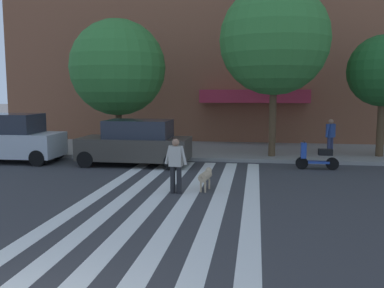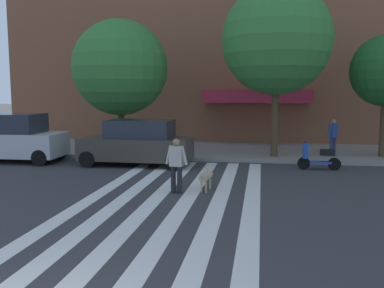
{
  "view_description": "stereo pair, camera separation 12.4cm",
  "coord_description": "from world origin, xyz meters",
  "px_view_note": "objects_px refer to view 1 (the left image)",
  "views": [
    {
      "loc": [
        3.26,
        -4.01,
        3.04
      ],
      "look_at": [
        1.63,
        6.69,
        1.68
      ],
      "focal_mm": 39.67,
      "sensor_mm": 36.0,
      "label": 1
    },
    {
      "loc": [
        3.38,
        -4.0,
        3.04
      ],
      "look_at": [
        1.63,
        6.69,
        1.68
      ],
      "focal_mm": 39.67,
      "sensor_mm": 36.0,
      "label": 2
    }
  ],
  "objects_px": {
    "parked_car_behind_first": "(136,143)",
    "dog_on_leash": "(206,176)",
    "street_tree_nearest": "(118,68)",
    "pedestrian_bystander": "(330,135)",
    "parked_car_near_curb": "(9,139)",
    "street_tree_middle": "(274,40)",
    "pedestrian_dog_walker": "(176,163)",
    "parked_scooter": "(317,157)",
    "street_tree_further": "(384,71)"
  },
  "relations": [
    {
      "from": "parked_car_behind_first",
      "to": "street_tree_further",
      "type": "height_order",
      "value": "street_tree_further"
    },
    {
      "from": "street_tree_nearest",
      "to": "pedestrian_dog_walker",
      "type": "xyz_separation_m",
      "value": [
        4.12,
        -7.18,
        -3.18
      ]
    },
    {
      "from": "parked_car_behind_first",
      "to": "dog_on_leash",
      "type": "height_order",
      "value": "parked_car_behind_first"
    },
    {
      "from": "dog_on_leash",
      "to": "pedestrian_bystander",
      "type": "xyz_separation_m",
      "value": [
        4.8,
        6.88,
        0.63
      ]
    },
    {
      "from": "street_tree_middle",
      "to": "pedestrian_bystander",
      "type": "xyz_separation_m",
      "value": [
        2.59,
        0.55,
        -4.14
      ]
    },
    {
      "from": "street_tree_further",
      "to": "parked_car_near_curb",
      "type": "bearing_deg",
      "value": -169.33
    },
    {
      "from": "parked_car_behind_first",
      "to": "pedestrian_bystander",
      "type": "xyz_separation_m",
      "value": [
        8.17,
        2.88,
        0.17
      ]
    },
    {
      "from": "pedestrian_bystander",
      "to": "pedestrian_dog_walker",
      "type": "bearing_deg",
      "value": -127.3
    },
    {
      "from": "pedestrian_dog_walker",
      "to": "parked_car_near_curb",
      "type": "bearing_deg",
      "value": 151.07
    },
    {
      "from": "parked_scooter",
      "to": "pedestrian_bystander",
      "type": "bearing_deg",
      "value": 71.52
    },
    {
      "from": "parked_car_near_curb",
      "to": "parked_car_behind_first",
      "type": "relative_size",
      "value": 1.02
    },
    {
      "from": "street_tree_middle",
      "to": "parked_car_behind_first",
      "type": "bearing_deg",
      "value": -157.29
    },
    {
      "from": "parked_car_near_curb",
      "to": "parked_car_behind_first",
      "type": "xyz_separation_m",
      "value": [
        5.64,
        -0.0,
        -0.07
      ]
    },
    {
      "from": "street_tree_further",
      "to": "dog_on_leash",
      "type": "xyz_separation_m",
      "value": [
        -6.95,
        -7.0,
        -3.44
      ]
    },
    {
      "from": "parked_car_behind_first",
      "to": "parked_scooter",
      "type": "bearing_deg",
      "value": 0.54
    },
    {
      "from": "street_tree_middle",
      "to": "parked_car_near_curb",
      "type": "bearing_deg",
      "value": -168.25
    },
    {
      "from": "parked_scooter",
      "to": "street_tree_nearest",
      "type": "bearing_deg",
      "value": 163.61
    },
    {
      "from": "parked_scooter",
      "to": "street_tree_further",
      "type": "distance_m",
      "value": 5.45
    },
    {
      "from": "street_tree_nearest",
      "to": "pedestrian_bystander",
      "type": "distance_m",
      "value": 10.22
    },
    {
      "from": "street_tree_nearest",
      "to": "dog_on_leash",
      "type": "height_order",
      "value": "street_tree_nearest"
    },
    {
      "from": "parked_car_behind_first",
      "to": "pedestrian_dog_walker",
      "type": "height_order",
      "value": "parked_car_behind_first"
    },
    {
      "from": "parked_car_near_curb",
      "to": "street_tree_middle",
      "type": "height_order",
      "value": "street_tree_middle"
    },
    {
      "from": "street_tree_further",
      "to": "pedestrian_dog_walker",
      "type": "height_order",
      "value": "street_tree_further"
    },
    {
      "from": "parked_car_near_curb",
      "to": "street_tree_nearest",
      "type": "distance_m",
      "value": 5.77
    },
    {
      "from": "street_tree_nearest",
      "to": "dog_on_leash",
      "type": "xyz_separation_m",
      "value": [
        4.95,
        -6.65,
        -3.67
      ]
    },
    {
      "from": "street_tree_further",
      "to": "dog_on_leash",
      "type": "relative_size",
      "value": 4.83
    },
    {
      "from": "street_tree_further",
      "to": "pedestrian_bystander",
      "type": "height_order",
      "value": "street_tree_further"
    },
    {
      "from": "parked_scooter",
      "to": "pedestrian_bystander",
      "type": "relative_size",
      "value": 0.99
    },
    {
      "from": "parked_car_behind_first",
      "to": "pedestrian_bystander",
      "type": "bearing_deg",
      "value": 19.43
    },
    {
      "from": "street_tree_nearest",
      "to": "pedestrian_dog_walker",
      "type": "height_order",
      "value": "street_tree_nearest"
    },
    {
      "from": "parked_car_behind_first",
      "to": "parked_scooter",
      "type": "xyz_separation_m",
      "value": [
        7.23,
        0.07,
        -0.43
      ]
    },
    {
      "from": "dog_on_leash",
      "to": "pedestrian_bystander",
      "type": "distance_m",
      "value": 8.41
    },
    {
      "from": "street_tree_middle",
      "to": "pedestrian_dog_walker",
      "type": "relative_size",
      "value": 4.55
    },
    {
      "from": "parked_car_near_curb",
      "to": "street_tree_middle",
      "type": "relative_size",
      "value": 0.61
    },
    {
      "from": "parked_car_near_curb",
      "to": "dog_on_leash",
      "type": "height_order",
      "value": "parked_car_near_curb"
    },
    {
      "from": "street_tree_nearest",
      "to": "street_tree_further",
      "type": "distance_m",
      "value": 11.9
    },
    {
      "from": "parked_car_behind_first",
      "to": "street_tree_nearest",
      "type": "bearing_deg",
      "value": 120.79
    },
    {
      "from": "parked_car_behind_first",
      "to": "dog_on_leash",
      "type": "bearing_deg",
      "value": -49.91
    },
    {
      "from": "dog_on_leash",
      "to": "pedestrian_dog_walker",
      "type": "bearing_deg",
      "value": -147.89
    },
    {
      "from": "street_tree_nearest",
      "to": "street_tree_middle",
      "type": "bearing_deg",
      "value": -2.59
    },
    {
      "from": "street_tree_further",
      "to": "pedestrian_dog_walker",
      "type": "relative_size",
      "value": 3.24
    },
    {
      "from": "pedestrian_bystander",
      "to": "dog_on_leash",
      "type": "bearing_deg",
      "value": -124.94
    },
    {
      "from": "street_tree_nearest",
      "to": "dog_on_leash",
      "type": "relative_size",
      "value": 5.64
    },
    {
      "from": "pedestrian_bystander",
      "to": "street_tree_middle",
      "type": "bearing_deg",
      "value": -168.09
    },
    {
      "from": "pedestrian_bystander",
      "to": "parked_car_near_curb",
      "type": "bearing_deg",
      "value": -168.22
    },
    {
      "from": "parked_scooter",
      "to": "street_tree_middle",
      "type": "xyz_separation_m",
      "value": [
        -1.65,
        2.27,
        4.74
      ]
    },
    {
      "from": "parked_car_behind_first",
      "to": "pedestrian_dog_walker",
      "type": "bearing_deg",
      "value": -60.71
    },
    {
      "from": "parked_scooter",
      "to": "parked_car_behind_first",
      "type": "bearing_deg",
      "value": -179.46
    },
    {
      "from": "pedestrian_bystander",
      "to": "parked_scooter",
      "type": "bearing_deg",
      "value": -108.48
    },
    {
      "from": "street_tree_middle",
      "to": "dog_on_leash",
      "type": "distance_m",
      "value": 8.23
    }
  ]
}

